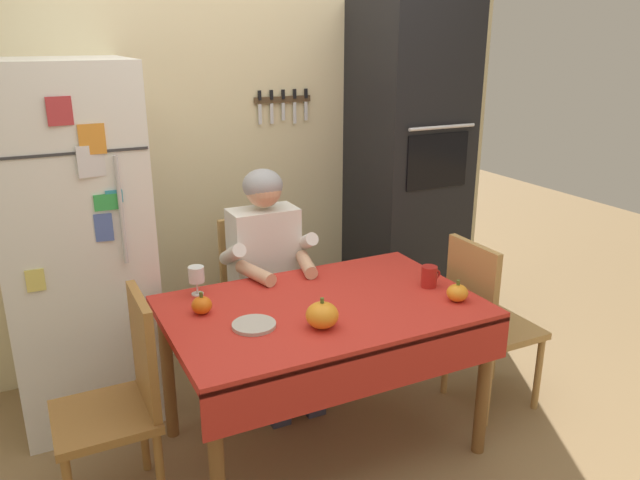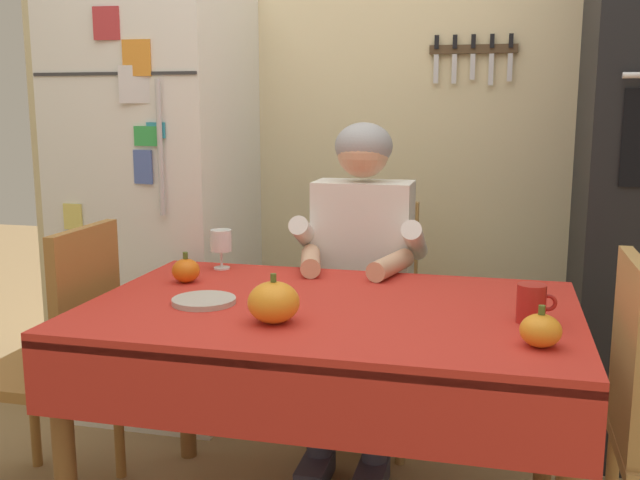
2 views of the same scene
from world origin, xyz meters
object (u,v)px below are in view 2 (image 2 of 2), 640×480
Objects in this scene: wine_glass at (221,242)px; pumpkin_large at (541,330)px; chair_behind_person at (368,309)px; serving_tray at (204,301)px; refrigerator at (160,201)px; coffee_mug at (532,303)px; seated_person at (360,263)px; pumpkin_medium at (274,302)px; dining_table at (329,335)px; pumpkin_small at (186,270)px; chair_left_side at (62,353)px.

pumpkin_large is (1.05, -0.60, -0.06)m from wine_glass.
chair_behind_person is 5.02× the size of serving_tray.
serving_tray is (0.12, -0.44, -0.09)m from wine_glass.
coffee_mug is at bearing -30.98° from refrigerator.
serving_tray is (-0.33, -0.66, 0.01)m from seated_person.
pumpkin_medium is 0.29m from serving_tray.
dining_table is (0.95, -0.88, -0.24)m from refrigerator.
refrigerator is at bearing 128.33° from pumpkin_medium.
seated_person is 8.96× the size of wine_glass.
pumpkin_small is (-0.41, 0.36, -0.02)m from pumpkin_medium.
serving_tray is (0.59, -0.94, -0.15)m from refrigerator.
refrigerator reaches higher than chair_behind_person.
dining_table is 1.12× the size of seated_person.
dining_table is 0.81m from chair_behind_person.
chair_left_side is at bearing 170.26° from serving_tray.
pumpkin_large is at bearing -10.05° from serving_tray.
seated_person is at bearing 132.98° from coffee_mug.
refrigerator is at bearing 144.06° from pumpkin_large.
refrigerator is 1.37m from pumpkin_medium.
chair_left_side reaches higher than pumpkin_small.
coffee_mug is 0.92m from serving_tray.
chair_left_side is (-0.87, -0.56, -0.23)m from seated_person.
dining_table is 0.64m from wine_glass.
seated_person is 1.34× the size of chair_left_side.
pumpkin_large is at bearing -85.98° from coffee_mug.
wine_glass is 0.68m from pumpkin_medium.
chair_left_side is 6.72× the size of pumpkin_medium.
chair_left_side is 1.48m from coffee_mug.
seated_person is 0.79m from pumpkin_medium.
seated_person reaches higher than chair_left_side.
wine_glass is 1.37× the size of pumpkin_large.
pumpkin_medium is at bearing -94.64° from chair_behind_person.
chair_behind_person is at bearing 90.00° from seated_person.
refrigerator is 1.32m from dining_table.
chair_left_side reaches higher than pumpkin_medium.
refrigerator reaches higher than pumpkin_small.
serving_tray is at bearing -9.74° from chair_left_side.
seated_person reaches higher than pumpkin_large.
pumpkin_large is 1.15m from pumpkin_small.
refrigerator is at bearing 137.09° from dining_table.
chair_left_side is 0.49m from pumpkin_small.
chair_left_side reaches higher than pumpkin_large.
serving_tray is (-0.33, -0.85, 0.24)m from chair_behind_person.
chair_behind_person is at bearing 120.52° from pumpkin_large.
pumpkin_small is (-1.09, 0.39, -0.00)m from pumpkin_large.
coffee_mug is at bearing -2.36° from chair_left_side.
chair_behind_person is at bearing 125.59° from coffee_mug.
pumpkin_small is at bearing -128.24° from chair_behind_person.
refrigerator reaches higher than pumpkin_large.
pumpkin_small is (-0.04, -0.21, -0.06)m from wine_glass.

